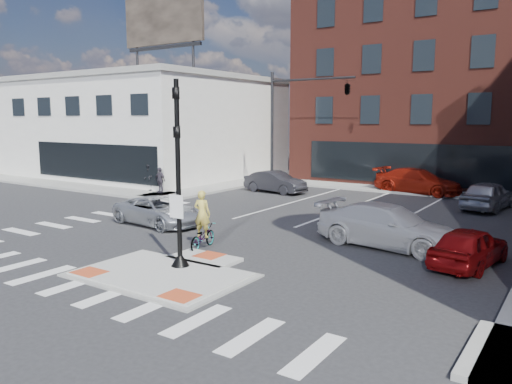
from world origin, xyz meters
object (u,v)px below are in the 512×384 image
Objects in this scene: white_pickup at (389,226)px; bg_car_dark at (275,182)px; bg_car_red at (418,181)px; cyclist at (202,229)px; bg_car_silver at (488,195)px; pedestrian_b at (160,180)px; red_sedan at (469,247)px; silver_suv at (158,211)px; pedestrian_a at (149,177)px.

white_pickup is 14.72m from bg_car_dark.
white_pickup is 0.99× the size of bg_car_red.
bg_car_red is 2.52× the size of cyclist.
bg_car_silver is 16.74m from cyclist.
cyclist is at bearing -32.60° from pedestrian_b.
bg_car_red is (-4.82, 3.73, 0.04)m from bg_car_silver.
red_sedan is at bearing 104.00° from bg_car_silver.
pedestrian_b reaches higher than silver_suv.
white_pickup is 18.68m from pedestrian_a.
red_sedan is at bearing -9.59° from pedestrian_b.
pedestrian_a reaches higher than bg_car_dark.
white_pickup is 3.20× the size of pedestrian_a.
bg_car_dark is at bearing -28.37° from red_sedan.
red_sedan is (13.30, 1.00, 0.02)m from silver_suv.
white_pickup is at bearing -124.69° from bg_car_dark.
bg_car_dark is 1.93× the size of cyclist.
pedestrian_a is (-12.28, 9.20, 0.27)m from cyclist.
bg_car_silver is 2.05× the size of cyclist.
bg_car_red reaches higher than bg_car_silver.
silver_suv is 10.48m from pedestrian_a.
silver_suv is 17.51m from bg_car_silver.
pedestrian_b is (1.33, -0.36, -0.06)m from pedestrian_a.
pedestrian_a is at bearing 23.82° from bg_car_silver.
silver_suv is 1.18× the size of red_sedan.
bg_car_silver is at bearing 24.75° from pedestrian_b.
bg_car_silver is at bearing -128.43° from cyclist.
bg_car_dark reaches higher than red_sedan.
silver_suv is at bearing -39.47° from pedestrian_b.
pedestrian_a reaches higher than bg_car_silver.
cyclist is at bearing 28.61° from red_sedan.
cyclist is (-2.66, -18.70, -0.06)m from bg_car_red.
silver_suv is 11.73m from bg_car_dark.
bg_car_dark is at bearing 12.34° from bg_car_silver.
white_pickup is (10.21, 2.00, 0.16)m from silver_suv.
silver_suv is at bearing 54.39° from bg_car_silver.
cyclist reaches higher than white_pickup.
bg_car_silver is 19.42m from pedestrian_b.
white_pickup reaches higher than bg_car_dark.
red_sedan is 0.71× the size of white_pickup.
bg_car_red is at bearing -30.19° from bg_car_silver.
cyclist is 1.37× the size of pedestrian_b.
bg_car_red is (7.15, 16.50, 0.17)m from silver_suv.
cyclist is at bearing -152.41° from bg_car_dark.
bg_car_red is at bearing -17.84° from silver_suv.
red_sedan is at bearing -120.53° from bg_car_dark.
pedestrian_b is at bearing 80.88° from white_pickup.
bg_car_red is at bearing -109.99° from cyclist.
red_sedan is 0.70× the size of bg_car_red.
white_pickup reaches higher than bg_car_silver.
cyclist is (4.49, -2.20, 0.11)m from silver_suv.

